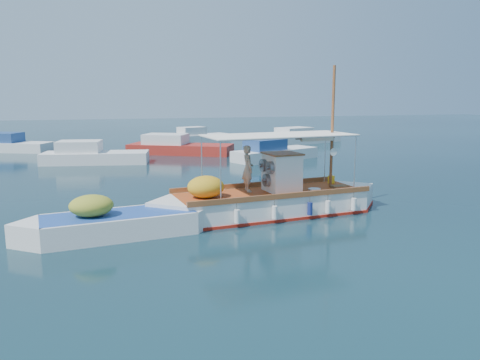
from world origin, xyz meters
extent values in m
plane|color=black|center=(0.00, 0.00, 0.00)|extent=(160.00, 160.00, 0.00)
cube|color=white|center=(0.04, 0.19, 0.35)|extent=(7.77, 3.32, 1.11)
cube|color=white|center=(-3.71, -0.22, 0.35)|extent=(2.50, 2.50, 1.11)
cube|color=white|center=(3.79, 0.60, 0.35)|extent=(2.50, 2.50, 1.11)
cube|color=#A91D10|center=(0.04, 0.19, 0.02)|extent=(7.88, 3.41, 0.18)
cube|color=#A24219|center=(0.04, 0.19, 0.89)|extent=(7.75, 3.12, 0.06)
cube|color=brown|center=(-0.10, 1.45, 1.01)|extent=(7.61, 0.93, 0.20)
cube|color=brown|center=(0.18, -1.07, 1.01)|extent=(7.61, 0.93, 0.20)
cube|color=white|center=(0.54, 0.25, 1.66)|extent=(1.34, 1.43, 1.51)
cube|color=brown|center=(0.54, 0.25, 2.44)|extent=(1.45, 1.54, 0.06)
cylinder|color=slate|center=(-0.08, -0.14, 1.96)|extent=(0.27, 0.52, 0.50)
cylinder|color=slate|center=(-0.15, 0.50, 1.96)|extent=(0.27, 0.52, 0.50)
cylinder|color=slate|center=(-0.11, 0.18, 1.41)|extent=(0.27, 0.52, 0.50)
cylinder|color=brown|center=(2.84, 0.50, 3.42)|extent=(0.13, 0.13, 5.03)
cylinder|color=brown|center=(2.04, 0.41, 3.02)|extent=(1.81, 0.28, 0.08)
cylinder|color=silver|center=(-2.58, 1.02, 2.04)|extent=(0.05, 0.05, 2.26)
cylinder|color=silver|center=(-2.34, -1.18, 2.04)|extent=(0.05, 0.05, 2.26)
cylinder|color=silver|center=(3.12, 1.64, 2.04)|extent=(0.05, 0.05, 2.26)
cylinder|color=silver|center=(3.36, -0.56, 2.04)|extent=(0.05, 0.05, 2.26)
cube|color=white|center=(0.39, 0.23, 3.19)|extent=(6.16, 3.05, 0.04)
ellipsoid|color=gold|center=(-2.66, -0.10, 1.33)|extent=(1.53, 1.34, 0.84)
cube|color=yellow|center=(1.28, 0.88, 1.11)|extent=(0.27, 0.21, 0.40)
cylinder|color=yellow|center=(3.26, 1.25, 1.08)|extent=(0.33, 0.33, 0.34)
cube|color=brown|center=(3.08, 0.12, 0.97)|extent=(0.70, 0.52, 0.12)
cylinder|color=#B2B2B2|center=(1.80, -0.17, 0.97)|extent=(0.55, 0.55, 0.12)
cylinder|color=white|center=(2.35, -0.62, 2.54)|extent=(0.30, 0.06, 0.30)
cylinder|color=white|center=(-1.81, -1.43, 0.45)|extent=(0.22, 0.22, 0.48)
cylinder|color=navy|center=(1.19, -1.10, 0.45)|extent=(0.22, 0.22, 0.48)
cylinder|color=white|center=(3.19, -0.88, 0.45)|extent=(0.22, 0.22, 0.48)
imported|color=#A49B88|center=(-0.80, 0.56, 1.85)|extent=(0.45, 0.68, 1.86)
cube|color=white|center=(-5.91, -1.11, 0.27)|extent=(5.27, 2.65, 0.99)
cube|color=white|center=(-8.41, -1.46, 0.27)|extent=(1.95, 1.95, 0.99)
cube|color=white|center=(-3.41, -0.76, 0.27)|extent=(1.95, 1.95, 0.99)
cube|color=#21489A|center=(-5.91, -1.11, 0.75)|extent=(5.24, 2.43, 0.05)
ellipsoid|color=#9C9F2D|center=(-6.78, -1.23, 1.13)|extent=(1.60, 1.37, 0.72)
cube|color=silver|center=(-6.97, 17.01, 0.30)|extent=(7.50, 3.59, 1.00)
cube|color=silver|center=(-8.04, 17.19, 1.20)|extent=(3.18, 2.50, 0.80)
cube|color=#A5241B|center=(-0.41, 20.71, 0.30)|extent=(8.71, 6.29, 1.00)
cube|color=silver|center=(-1.53, 21.28, 1.20)|extent=(4.06, 3.64, 0.80)
cube|color=silver|center=(5.79, 15.24, 0.30)|extent=(7.16, 4.71, 1.00)
cube|color=navy|center=(4.85, 14.83, 1.20)|extent=(3.25, 2.79, 0.80)
cube|color=silver|center=(12.75, 26.09, 0.30)|extent=(8.72, 5.47, 1.00)
cube|color=silver|center=(11.59, 25.63, 1.20)|extent=(3.92, 3.28, 0.80)
cube|color=silver|center=(-13.61, 26.03, 0.30)|extent=(6.28, 4.53, 1.00)
cube|color=navy|center=(-14.40, 26.40, 1.20)|extent=(2.94, 2.75, 0.80)
cube|color=silver|center=(2.91, 29.45, 0.30)|extent=(6.61, 4.22, 1.00)
cube|color=silver|center=(2.03, 29.09, 1.20)|extent=(2.98, 2.52, 0.80)
camera|label=1|loc=(-6.18, -17.12, 4.75)|focal=35.00mm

